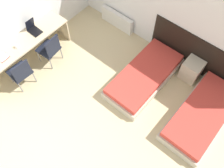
{
  "coord_description": "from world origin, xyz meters",
  "views": [
    {
      "loc": [
        1.8,
        0.2,
        5.13
      ],
      "look_at": [
        0.0,
        2.32,
        0.55
      ],
      "focal_mm": 40.0,
      "sensor_mm": 36.0,
      "label": 1
    }
  ],
  "objects_px": {
    "bed_near_window": "(144,76)",
    "nightstand": "(191,70)",
    "bed_near_door": "(202,115)",
    "chair_near_laptop": "(50,48)",
    "laptop": "(33,29)",
    "chair_near_notebook": "(20,72)"
  },
  "relations": [
    {
      "from": "nightstand",
      "to": "laptop",
      "type": "height_order",
      "value": "laptop"
    },
    {
      "from": "bed_near_door",
      "to": "chair_near_laptop",
      "type": "relative_size",
      "value": 2.26
    },
    {
      "from": "chair_near_notebook",
      "to": "laptop",
      "type": "xyz_separation_m",
      "value": [
        -0.5,
        0.91,
        0.31
      ]
    },
    {
      "from": "bed_near_window",
      "to": "chair_near_notebook",
      "type": "height_order",
      "value": "chair_near_notebook"
    },
    {
      "from": "bed_near_window",
      "to": "bed_near_door",
      "type": "xyz_separation_m",
      "value": [
        1.54,
        0.0,
        0.0
      ]
    },
    {
      "from": "chair_near_laptop",
      "to": "bed_near_window",
      "type": "bearing_deg",
      "value": 19.78
    },
    {
      "from": "chair_near_notebook",
      "to": "nightstand",
      "type": "bearing_deg",
      "value": 47.05
    },
    {
      "from": "bed_near_door",
      "to": "chair_near_notebook",
      "type": "bearing_deg",
      "value": -152.45
    },
    {
      "from": "chair_near_laptop",
      "to": "laptop",
      "type": "height_order",
      "value": "laptop"
    },
    {
      "from": "chair_near_laptop",
      "to": "nightstand",
      "type": "bearing_deg",
      "value": 26.46
    },
    {
      "from": "bed_near_door",
      "to": "nightstand",
      "type": "distance_m",
      "value": 1.12
    },
    {
      "from": "bed_near_window",
      "to": "bed_near_door",
      "type": "distance_m",
      "value": 1.54
    },
    {
      "from": "bed_near_window",
      "to": "chair_near_notebook",
      "type": "bearing_deg",
      "value": -137.83
    },
    {
      "from": "chair_near_laptop",
      "to": "chair_near_notebook",
      "type": "xyz_separation_m",
      "value": [
        0.0,
        -0.89,
        0.0
      ]
    },
    {
      "from": "laptop",
      "to": "bed_near_window",
      "type": "bearing_deg",
      "value": 21.72
    },
    {
      "from": "nightstand",
      "to": "laptop",
      "type": "relative_size",
      "value": 1.64
    },
    {
      "from": "bed_near_door",
      "to": "laptop",
      "type": "bearing_deg",
      "value": -166.55
    },
    {
      "from": "bed_near_window",
      "to": "laptop",
      "type": "xyz_separation_m",
      "value": [
        -2.6,
        -0.99,
        0.63
      ]
    },
    {
      "from": "bed_near_door",
      "to": "nightstand",
      "type": "relative_size",
      "value": 3.8
    },
    {
      "from": "bed_near_window",
      "to": "laptop",
      "type": "height_order",
      "value": "laptop"
    },
    {
      "from": "bed_near_window",
      "to": "nightstand",
      "type": "xyz_separation_m",
      "value": [
        0.77,
        0.81,
        0.1
      ]
    },
    {
      "from": "nightstand",
      "to": "laptop",
      "type": "xyz_separation_m",
      "value": [
        -3.37,
        -1.8,
        0.53
      ]
    }
  ]
}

